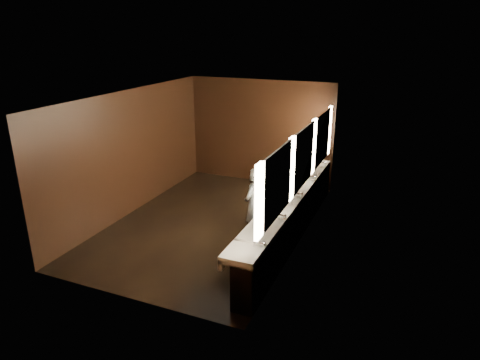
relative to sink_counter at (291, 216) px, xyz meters
name	(u,v)px	position (x,y,z in m)	size (l,w,h in m)	color
floor	(212,223)	(-1.79, 0.00, -0.50)	(6.00, 6.00, 0.00)	black
ceiling	(209,95)	(-1.79, 0.00, 2.30)	(4.00, 6.00, 0.02)	#2D2D2B
wall_back	(260,132)	(-1.79, 3.00, 0.90)	(4.00, 0.02, 2.80)	black
wall_front	(121,218)	(-1.79, -3.00, 0.90)	(4.00, 0.02, 2.80)	black
wall_left	(131,152)	(-3.79, 0.00, 0.90)	(0.02, 6.00, 2.80)	black
wall_right	(303,175)	(0.21, 0.00, 0.90)	(0.02, 6.00, 2.80)	black
sink_counter	(291,216)	(0.00, 0.00, 0.00)	(0.55, 5.40, 1.01)	black
mirror_band	(303,157)	(0.19, 0.00, 1.25)	(0.06, 5.03, 1.15)	#FBE6BE
person	(254,205)	(-0.69, -0.33, 0.26)	(0.55, 0.36, 1.51)	#80A5BF
trash_bin	(278,227)	(-0.22, -0.19, -0.21)	(0.36, 0.36, 0.56)	black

